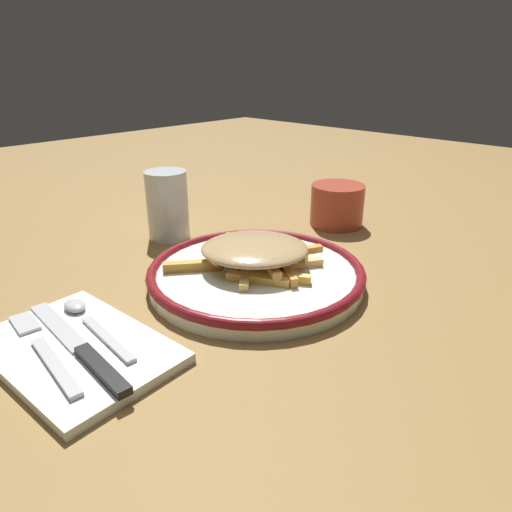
{
  "coord_description": "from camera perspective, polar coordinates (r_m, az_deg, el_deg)",
  "views": [
    {
      "loc": [
        -0.4,
        -0.38,
        0.28
      ],
      "look_at": [
        0.0,
        0.0,
        0.04
      ],
      "focal_mm": 32.47,
      "sensor_mm": 36.0,
      "label": 1
    }
  ],
  "objects": [
    {
      "name": "water_glass",
      "position": [
        0.77,
        -10.85,
        6.2
      ],
      "size": [
        0.07,
        0.07,
        0.11
      ],
      "primitive_type": "cylinder",
      "color": "silver",
      "rests_on": "ground_plane"
    },
    {
      "name": "ground_plane",
      "position": [
        0.61,
        0.0,
        -3.35
      ],
      "size": [
        2.6,
        2.6,
        0.0
      ],
      "primitive_type": "plane",
      "color": "olive"
    },
    {
      "name": "coffee_mug",
      "position": [
        0.83,
        10.0,
        6.22
      ],
      "size": [
        0.12,
        0.09,
        0.07
      ],
      "color": "#B4422E",
      "rests_on": "ground_plane"
    },
    {
      "name": "knife",
      "position": [
        0.49,
        -20.52,
        -10.89
      ],
      "size": [
        0.03,
        0.21,
        0.01
      ],
      "color": "black",
      "rests_on": "napkin"
    },
    {
      "name": "fork",
      "position": [
        0.51,
        -24.69,
        -10.45
      ],
      "size": [
        0.04,
        0.18,
        0.01
      ],
      "color": "silver",
      "rests_on": "napkin"
    },
    {
      "name": "fries_heap",
      "position": [
        0.61,
        0.04,
        0.51
      ],
      "size": [
        0.19,
        0.19,
        0.04
      ],
      "color": "gold",
      "rests_on": "plate"
    },
    {
      "name": "plate",
      "position": [
        0.61,
        0.0,
        -2.21
      ],
      "size": [
        0.28,
        0.28,
        0.03
      ],
      "color": "white",
      "rests_on": "ground_plane"
    },
    {
      "name": "napkin",
      "position": [
        0.51,
        -21.24,
        -10.7
      ],
      "size": [
        0.15,
        0.21,
        0.01
      ],
      "primitive_type": "cube",
      "rotation": [
        0.0,
        0.0,
        0.05
      ],
      "color": "white",
      "rests_on": "ground_plane"
    },
    {
      "name": "spoon",
      "position": [
        0.54,
        -20.13,
        -7.16
      ],
      "size": [
        0.03,
        0.15,
        0.01
      ],
      "color": "silver",
      "rests_on": "napkin"
    }
  ]
}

